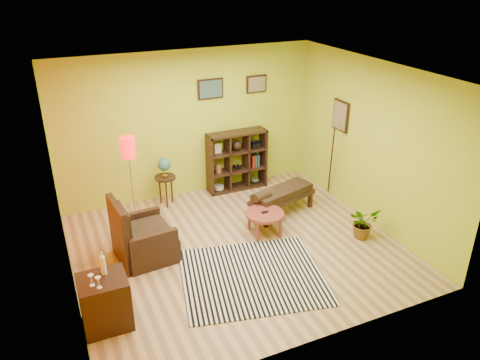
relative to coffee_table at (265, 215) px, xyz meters
name	(u,v)px	position (x,y,z in m)	size (l,w,h in m)	color
ground	(237,248)	(-0.61, -0.22, -0.34)	(5.00, 5.00, 0.00)	tan
room_shell	(230,144)	(-0.70, -0.21, 1.46)	(5.04, 4.54, 2.82)	#AEC22A
zebra_rug	(252,276)	(-0.71, -1.01, -0.34)	(2.04, 1.77, 0.01)	silver
coffee_table	(265,215)	(0.00, 0.00, 0.00)	(0.65, 0.65, 0.42)	brown
armchair	(141,240)	(-2.06, 0.13, -0.03)	(0.92, 0.92, 1.03)	black
side_cabinet	(105,302)	(-2.81, -1.16, 0.01)	(0.59, 0.53, 1.01)	black
floor_lamp	(129,156)	(-1.95, 1.03, 1.01)	(0.25, 0.25, 1.67)	silver
globe_table	(165,170)	(-1.22, 1.69, 0.38)	(0.39, 0.39, 0.95)	black
cube_shelf	(238,161)	(0.30, 1.81, 0.26)	(1.20, 0.35, 1.20)	black
bench	(281,195)	(0.57, 0.50, 0.04)	(1.36, 0.80, 0.60)	black
potted_plant	(363,226)	(1.44, -0.77, -0.13)	(0.49, 0.54, 0.42)	#26661E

